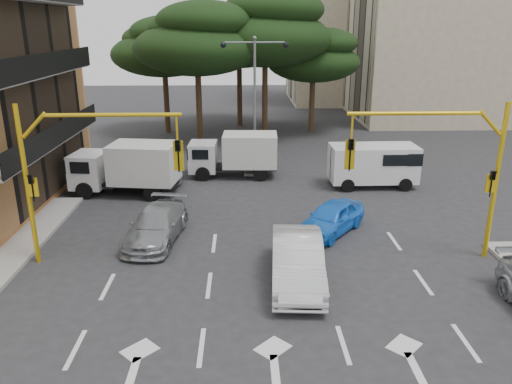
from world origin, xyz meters
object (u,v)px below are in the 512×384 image
at_px(street_lamp_center, 255,78).
at_px(box_truck_a, 126,169).
at_px(car_silver_cross_a, 141,174).
at_px(signal_mast_left, 75,163).
at_px(car_white_hatch, 297,260).
at_px(signal_mast_right, 451,160).
at_px(car_silver_wagon, 156,225).
at_px(van_white, 373,165).
at_px(box_truck_b, 234,155).
at_px(car_blue_compact, 331,218).

bearing_deg(street_lamp_center, box_truck_a, -139.13).
relative_size(car_silver_cross_a, box_truck_a, 0.84).
height_order(signal_mast_left, car_white_hatch, signal_mast_left).
height_order(signal_mast_right, car_silver_wagon, signal_mast_right).
height_order(car_silver_wagon, van_white, van_white).
distance_m(signal_mast_right, box_truck_b, 13.99).
height_order(street_lamp_center, car_silver_cross_a, street_lamp_center).
bearing_deg(car_white_hatch, car_silver_cross_a, 127.18).
relative_size(car_white_hatch, car_silver_cross_a, 1.06).
height_order(car_silver_wagon, car_silver_cross_a, car_silver_wagon).
bearing_deg(box_truck_a, van_white, -78.42).
relative_size(car_blue_compact, box_truck_a, 0.70).
bearing_deg(car_silver_wagon, street_lamp_center, 77.44).
distance_m(van_white, box_truck_b, 7.98).
bearing_deg(signal_mast_left, car_silver_cross_a, 87.98).
bearing_deg(car_white_hatch, signal_mast_left, 170.57).
distance_m(car_white_hatch, van_white, 12.07).
height_order(street_lamp_center, box_truck_b, street_lamp_center).
bearing_deg(van_white, signal_mast_left, -56.65).
relative_size(signal_mast_right, van_white, 1.27).
xyz_separation_m(car_blue_compact, car_silver_wagon, (-7.42, -0.64, 0.01)).
distance_m(signal_mast_left, box_truck_a, 8.39).
relative_size(street_lamp_center, car_white_hatch, 1.57).
distance_m(car_white_hatch, car_blue_compact, 4.77).
xyz_separation_m(signal_mast_left, car_white_hatch, (7.87, -1.81, -3.07)).
xyz_separation_m(signal_mast_left, car_silver_wagon, (2.39, 1.90, -3.20)).
distance_m(street_lamp_center, car_silver_cross_a, 9.22).
height_order(car_white_hatch, car_silver_cross_a, car_white_hatch).
height_order(signal_mast_left, car_blue_compact, signal_mast_left).
bearing_deg(van_white, car_silver_wagon, -57.61).
xyz_separation_m(car_silver_wagon, box_truck_a, (-2.52, 6.11, 0.70)).
relative_size(car_white_hatch, car_blue_compact, 1.26).
height_order(car_silver_cross_a, box_truck_b, box_truck_b).
height_order(street_lamp_center, car_white_hatch, street_lamp_center).
bearing_deg(car_blue_compact, car_silver_cross_a, -178.11).
relative_size(car_silver_cross_a, box_truck_b, 0.90).
xyz_separation_m(car_blue_compact, van_white, (3.39, 6.47, 0.51)).
bearing_deg(box_truck_b, car_silver_wagon, 163.44).
bearing_deg(street_lamp_center, van_white, -37.98).
height_order(signal_mast_right, van_white, signal_mast_right).
relative_size(signal_mast_left, street_lamp_center, 0.77).
height_order(signal_mast_right, car_silver_cross_a, signal_mast_right).
bearing_deg(box_truck_b, signal_mast_left, 155.76).
bearing_deg(box_truck_a, street_lamp_center, -41.84).
bearing_deg(street_lamp_center, car_white_hatch, -86.13).
relative_size(street_lamp_center, car_blue_compact, 1.98).
relative_size(street_lamp_center, car_silver_wagon, 1.66).
bearing_deg(car_silver_cross_a, car_blue_compact, -127.08).
xyz_separation_m(signal_mast_left, van_white, (13.21, 9.01, -2.71)).
distance_m(signal_mast_left, car_white_hatch, 8.64).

